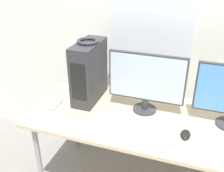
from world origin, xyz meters
The scene contains 7 objects.
desk centered at (0.00, 0.39, 0.69)m, with size 2.59×0.79×0.73m.
pc_tower centered at (-0.95, 0.51, 0.97)m, with size 0.16×0.40×0.48m.
headphones centered at (-0.95, 0.51, 1.23)m, with size 0.17×0.17×0.03m.
monitor_main centered at (-0.48, 0.48, 0.99)m, with size 0.56×0.18×0.46m.
keyboard centered at (-0.45, 0.24, 0.75)m, with size 0.46×0.15×0.02m.
mouse centered at (-0.15, 0.25, 0.75)m, with size 0.07×0.11×0.03m.
cell_phone centered at (-1.17, 0.31, 0.74)m, with size 0.07×0.15×0.01m.
Camera 1 is at (-0.16, -1.21, 1.82)m, focal length 42.00 mm.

